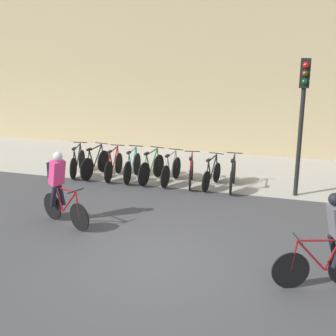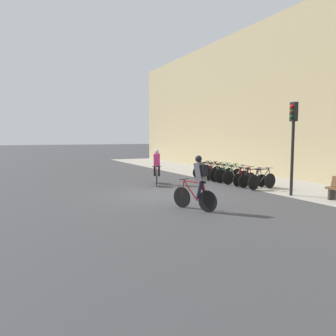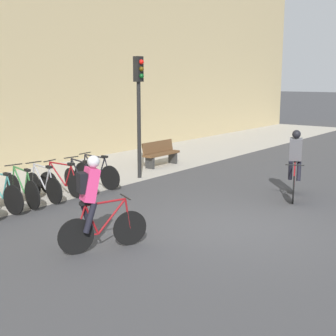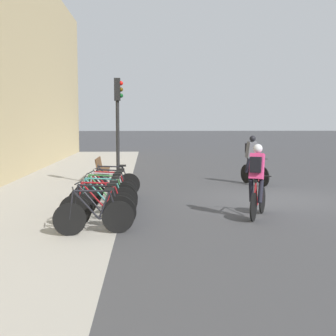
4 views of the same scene
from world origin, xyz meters
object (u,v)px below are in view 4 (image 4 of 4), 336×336
object	(u,v)px
cyclist_pink	(257,179)
cyclist_grey	(252,159)
parked_bike_6	(109,189)
parked_bike_8	(112,183)
parked_bike_1	(97,209)
traffic_light_pole	(118,113)
parked_bike_4	(105,195)
parked_bike_7	(111,187)
parked_bike_3	(103,199)
parked_bike_2	(100,204)
bench	(102,169)
parked_bike_5	(107,192)
parked_bike_0	(94,215)

from	to	relation	value
cyclist_pink	cyclist_grey	world-z (taller)	cyclist_grey
parked_bike_6	parked_bike_8	xyz separation A→B (m)	(1.24, 0.00, 0.03)
parked_bike_1	traffic_light_pole	size ratio (longest dim) A/B	0.45
parked_bike_4	parked_bike_7	size ratio (longest dim) A/B	1.08
parked_bike_3	traffic_light_pole	bearing A→B (deg)	-0.97
parked_bike_2	traffic_light_pole	world-z (taller)	traffic_light_pole
traffic_light_pole	bench	xyz separation A→B (m)	(2.01, 0.76, -2.13)
cyclist_grey	traffic_light_pole	size ratio (longest dim) A/B	0.47
cyclist_pink	parked_bike_2	bearing A→B (deg)	92.88
cyclist_pink	parked_bike_5	bearing A→B (deg)	65.41
cyclist_grey	parked_bike_3	distance (m)	7.47
parked_bike_2	parked_bike_6	size ratio (longest dim) A/B	1.05
cyclist_pink	parked_bike_3	distance (m)	3.74
cyclist_pink	parked_bike_1	distance (m)	3.80
cyclist_pink	parked_bike_8	xyz separation A→B (m)	(3.55, 3.67, -0.54)
parked_bike_5	parked_bike_7	world-z (taller)	parked_bike_5
cyclist_pink	parked_bike_3	size ratio (longest dim) A/B	1.05
parked_bike_1	parked_bike_4	xyz separation A→B (m)	(1.87, 0.00, 0.00)
parked_bike_5	cyclist_pink	bearing A→B (deg)	-114.59
cyclist_grey	parked_bike_2	distance (m)	7.95
parked_bike_2	traffic_light_pole	bearing A→B (deg)	-0.86
cyclist_pink	parked_bike_7	distance (m)	4.73
cyclist_grey	parked_bike_4	distance (m)	7.02
parked_bike_5	parked_bike_1	bearing A→B (deg)	180.00
traffic_light_pole	parked_bike_0	bearing A→B (deg)	179.30
parked_bike_1	cyclist_pink	bearing A→B (deg)	-77.58
cyclist_pink	parked_bike_7	xyz separation A→B (m)	(2.93, 3.67, -0.57)
parked_bike_5	parked_bike_6	xyz separation A→B (m)	(0.63, -0.00, -0.02)
parked_bike_2	parked_bike_7	size ratio (longest dim) A/B	1.06
parked_bike_3	parked_bike_2	bearing A→B (deg)	-179.94
parked_bike_6	parked_bike_7	bearing A→B (deg)	-0.01
cyclist_pink	parked_bike_4	world-z (taller)	cyclist_pink
parked_bike_1	bench	world-z (taller)	parked_bike_1
cyclist_grey	traffic_light_pole	bearing A→B (deg)	98.21
parked_bike_1	traffic_light_pole	distance (m)	6.53
cyclist_pink	cyclist_grey	size ratio (longest dim) A/B	0.99
cyclist_pink	parked_bike_7	world-z (taller)	cyclist_pink
parked_bike_4	parked_bike_5	bearing A→B (deg)	-0.03
parked_bike_0	parked_bike_2	xyz separation A→B (m)	(1.24, -0.00, -0.00)
cyclist_grey	parked_bike_3	xyz separation A→B (m)	(-5.60, 4.92, -0.53)
parked_bike_1	bench	xyz separation A→B (m)	(8.15, 0.68, 0.06)
cyclist_grey	parked_bike_0	distance (m)	8.96
parked_bike_6	parked_bike_0	bearing A→B (deg)	179.99
parked_bike_0	parked_bike_5	world-z (taller)	parked_bike_5
parked_bike_2	bench	size ratio (longest dim) A/B	1.01
parked_bike_2	cyclist_pink	bearing A→B (deg)	-87.12
parked_bike_1	parked_bike_3	bearing A→B (deg)	-0.00
parked_bike_5	traffic_light_pole	distance (m)	4.27
cyclist_pink	bench	size ratio (longest dim) A/B	1.07
parked_bike_2	parked_bike_7	xyz separation A→B (m)	(3.11, -0.00, -0.02)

